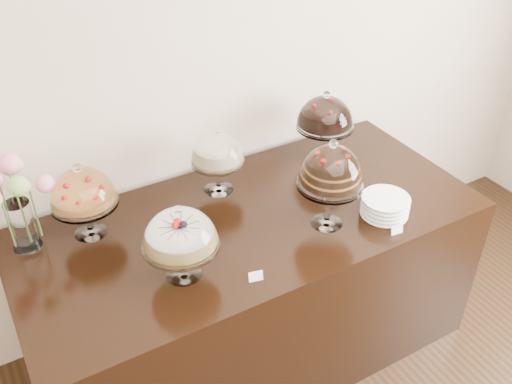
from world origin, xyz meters
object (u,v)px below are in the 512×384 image
flower_vase (11,200)px  cake_stand_sugar_sponge (180,233)px  cake_stand_dark_choco (325,115)px  cake_stand_fruit_tart (82,190)px  display_counter (251,287)px  cake_stand_choco_layer (331,170)px  cake_stand_cheesecake (217,151)px  plate_stack (385,206)px

flower_vase → cake_stand_sugar_sponge: bearing=-44.2°
cake_stand_dark_choco → flower_vase: flower_vase is taller
cake_stand_fruit_tart → display_counter: bearing=-21.3°
display_counter → cake_stand_sugar_sponge: size_ratio=6.22×
cake_stand_choco_layer → cake_stand_sugar_sponge: bearing=178.9°
cake_stand_fruit_tart → flower_vase: bearing=168.7°
display_counter → cake_stand_cheesecake: bearing=94.6°
cake_stand_choco_layer → plate_stack: bearing=-16.1°
cake_stand_cheesecake → display_counter: bearing=-85.4°
display_counter → flower_vase: (-0.97, 0.32, 0.70)m
cake_stand_sugar_sponge → cake_stand_choco_layer: (0.72, -0.01, 0.07)m
cake_stand_sugar_sponge → flower_vase: size_ratio=0.87×
cake_stand_dark_choco → cake_stand_fruit_tart: cake_stand_dark_choco is taller
flower_vase → plate_stack: flower_vase is taller
plate_stack → display_counter: bearing=152.8°
cake_stand_dark_choco → display_counter: bearing=-155.5°
plate_stack → cake_stand_choco_layer: bearing=163.9°
cake_stand_sugar_sponge → cake_stand_fruit_tart: 0.53m
display_counter → cake_stand_fruit_tart: size_ratio=5.93×
cake_stand_choco_layer → cake_stand_cheesecake: cake_stand_choco_layer is taller
display_counter → flower_vase: flower_vase is taller
cake_stand_dark_choco → flower_vase: size_ratio=0.98×
flower_vase → plate_stack: (1.53, -0.61, -0.20)m
cake_stand_cheesecake → cake_stand_sugar_sponge: bearing=-130.0°
cake_stand_choco_layer → plate_stack: size_ratio=2.03×
cake_stand_choco_layer → flower_vase: bearing=156.9°
cake_stand_cheesecake → cake_stand_fruit_tart: cake_stand_fruit_tart is taller
display_counter → cake_stand_choco_layer: bearing=-36.2°
cake_stand_sugar_sponge → flower_vase: flower_vase is taller
cake_stand_cheesecake → cake_stand_fruit_tart: bearing=-178.2°
cake_stand_sugar_sponge → plate_stack: bearing=-5.3°
cake_stand_dark_choco → cake_stand_choco_layer: bearing=-123.2°
plate_stack → cake_stand_sugar_sponge: bearing=174.7°
cake_stand_sugar_sponge → cake_stand_cheesecake: size_ratio=1.00×
cake_stand_choco_layer → cake_stand_cheesecake: bearing=122.0°
cake_stand_choco_layer → cake_stand_dark_choco: bearing=56.8°
cake_stand_fruit_tart → plate_stack: size_ratio=1.69×
cake_stand_dark_choco → cake_stand_fruit_tart: size_ratio=1.07×
cake_stand_choco_layer → flower_vase: size_ratio=1.10×
cake_stand_fruit_tart → flower_vase: 0.29m
cake_stand_choco_layer → cake_stand_dark_choco: cake_stand_choco_layer is taller
cake_stand_choco_layer → cake_stand_dark_choco: size_ratio=1.12×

